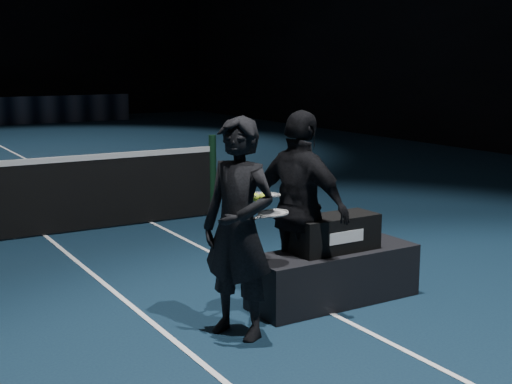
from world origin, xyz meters
TOP-DOWN VIEW (x-y plane):
  - net_post_right at (6.40, 0.00)m, footprint 0.10×0.10m
  - player_bench at (5.70, -3.69)m, footprint 1.56×0.54m
  - racket_bag at (5.70, -3.69)m, footprint 0.78×0.34m
  - bag_signature at (5.70, -3.86)m, footprint 0.36×0.01m
  - player_a at (4.60, -3.94)m, footprint 0.63×0.73m
  - player_b at (5.39, -3.61)m, footprint 0.67×1.07m
  - racket_lower at (5.02, -3.77)m, footprint 0.71×0.46m
  - racket_upper at (4.96, -3.75)m, footprint 0.71×0.50m
  - tennis_balls at (4.84, -3.84)m, footprint 0.12×0.10m

SIDE VIEW (x-z plane):
  - player_bench at x=5.70m, z-range 0.00..0.47m
  - net_post_right at x=6.40m, z-range 0.00..1.10m
  - racket_bag at x=5.70m, z-range 0.47..0.78m
  - bag_signature at x=5.70m, z-range 0.57..0.67m
  - player_a at x=4.60m, z-range 0.00..1.69m
  - player_b at x=5.39m, z-range 0.00..1.69m
  - racket_lower at x=5.02m, z-range 0.87..0.90m
  - racket_upper at x=4.96m, z-range 0.99..1.09m
  - tennis_balls at x=4.84m, z-range 1.00..1.12m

